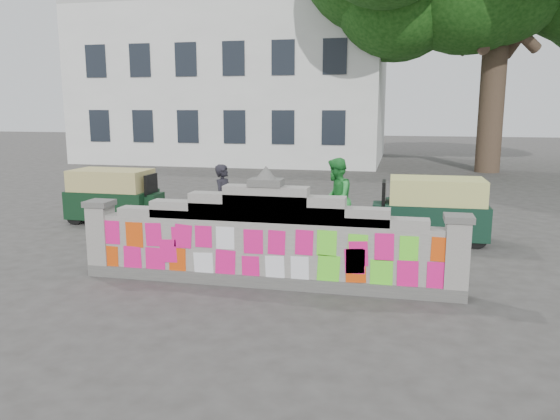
{
  "coord_description": "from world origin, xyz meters",
  "views": [
    {
      "loc": [
        2.13,
        -8.51,
        2.94
      ],
      "look_at": [
        0.01,
        1.0,
        1.1
      ],
      "focal_mm": 35.0,
      "sensor_mm": 36.0,
      "label": 1
    }
  ],
  "objects_px": {
    "cyclist_rider": "(224,212)",
    "pedestrian": "(336,200)",
    "rickshaw_left": "(114,195)",
    "rickshaw_right": "(433,209)",
    "cyclist_bike": "(225,226)"
  },
  "relations": [
    {
      "from": "cyclist_bike",
      "to": "rickshaw_right",
      "type": "xyz_separation_m",
      "value": [
        4.33,
        1.5,
        0.28
      ]
    },
    {
      "from": "rickshaw_left",
      "to": "rickshaw_right",
      "type": "distance_m",
      "value": 7.9
    },
    {
      "from": "rickshaw_right",
      "to": "rickshaw_left",
      "type": "bearing_deg",
      "value": -3.13
    },
    {
      "from": "pedestrian",
      "to": "rickshaw_right",
      "type": "xyz_separation_m",
      "value": [
        2.1,
        0.38,
        -0.19
      ]
    },
    {
      "from": "pedestrian",
      "to": "rickshaw_left",
      "type": "xyz_separation_m",
      "value": [
        -5.79,
        0.69,
        -0.21
      ]
    },
    {
      "from": "pedestrian",
      "to": "rickshaw_left",
      "type": "relative_size",
      "value": 0.74
    },
    {
      "from": "cyclist_bike",
      "to": "rickshaw_right",
      "type": "distance_m",
      "value": 4.59
    },
    {
      "from": "cyclist_rider",
      "to": "rickshaw_right",
      "type": "height_order",
      "value": "cyclist_rider"
    },
    {
      "from": "cyclist_rider",
      "to": "rickshaw_left",
      "type": "bearing_deg",
      "value": 74.16
    },
    {
      "from": "rickshaw_left",
      "to": "pedestrian",
      "type": "bearing_deg",
      "value": -5.92
    },
    {
      "from": "cyclist_rider",
      "to": "rickshaw_right",
      "type": "distance_m",
      "value": 4.58
    },
    {
      "from": "pedestrian",
      "to": "rickshaw_right",
      "type": "height_order",
      "value": "pedestrian"
    },
    {
      "from": "cyclist_rider",
      "to": "rickshaw_left",
      "type": "xyz_separation_m",
      "value": [
        -3.57,
        1.8,
        -0.05
      ]
    },
    {
      "from": "cyclist_rider",
      "to": "pedestrian",
      "type": "height_order",
      "value": "pedestrian"
    },
    {
      "from": "cyclist_bike",
      "to": "pedestrian",
      "type": "xyz_separation_m",
      "value": [
        2.22,
        1.12,
        0.48
      ]
    }
  ]
}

